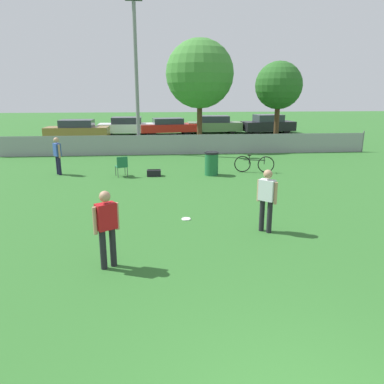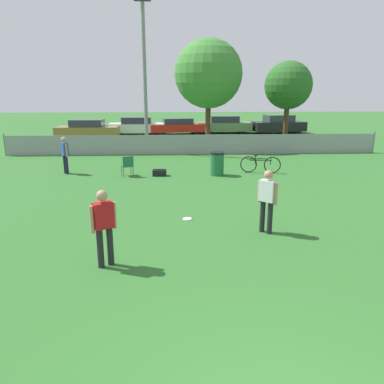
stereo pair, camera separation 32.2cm
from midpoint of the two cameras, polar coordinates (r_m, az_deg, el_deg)
fence_backline at (r=21.15m, az=0.70°, el=7.25°), size 20.81×0.07×1.21m
light_pole at (r=21.60m, az=-6.83°, el=18.87°), size 0.90×0.36×8.28m
tree_near_pole at (r=23.66m, az=2.94°, el=17.53°), size 4.11×4.11×6.51m
tree_far_right at (r=25.01m, az=14.83°, el=15.39°), size 2.96×2.96×5.27m
player_thrower_red at (r=7.66m, az=-12.14°, el=-4.65°), size 0.48×0.39×1.62m
player_receiver_white at (r=9.49m, az=12.35°, el=-0.78°), size 0.43×0.42×1.62m
spectator_in_blue at (r=16.92m, az=-18.30°, el=5.71°), size 0.39×0.44×1.59m
frisbee_disc at (r=10.50m, az=0.16°, el=-4.12°), size 0.26×0.26×0.03m
folding_chair_sideline at (r=15.87m, az=-9.22°, el=4.14°), size 0.57×0.58×0.86m
bicycle_sideline at (r=16.63m, az=10.94°, el=4.15°), size 1.72×0.50×0.77m
trash_bin at (r=15.90m, az=4.43°, el=4.33°), size 0.59×0.59×0.99m
gear_bag_sideline at (r=15.85m, az=-4.40°, el=2.95°), size 0.58×0.32×0.29m
parked_car_tan at (r=29.13m, az=-15.33°, el=9.19°), size 4.56×1.82×1.41m
parked_car_white at (r=31.16m, az=-8.10°, el=9.94°), size 4.49×1.84×1.40m
parked_car_red at (r=31.00m, az=-1.90°, el=9.99°), size 4.75×2.35×1.31m
parked_car_olive at (r=32.02m, az=5.23°, el=10.18°), size 4.49×1.80×1.43m
parked_car_dark at (r=32.60m, az=13.32°, el=9.99°), size 4.55×2.38×1.52m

